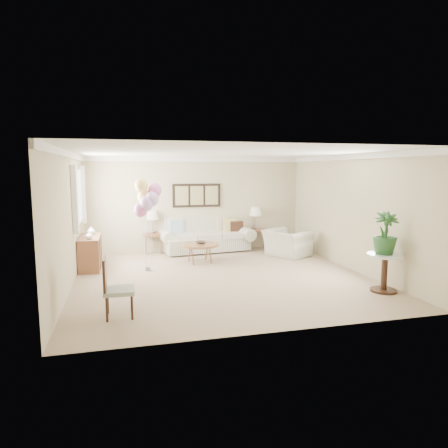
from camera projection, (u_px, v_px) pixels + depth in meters
name	position (u px, v px, depth m)	size (l,w,h in m)	color
ground_plane	(222.00, 277.00, 8.44)	(6.00, 6.00, 0.00)	tan
room_shell	(216.00, 200.00, 8.28)	(6.04, 6.04, 2.60)	#B8AE8D
wall_art_triptych	(197.00, 195.00, 11.08)	(1.35, 0.06, 0.65)	black
sofa	(206.00, 238.00, 11.13)	(2.66, 1.23, 0.94)	silver
end_table_left	(153.00, 236.00, 10.87)	(0.51, 0.46, 0.56)	brown
end_table_right	(256.00, 232.00, 11.56)	(0.52, 0.47, 0.57)	brown
lamp_left	(153.00, 216.00, 10.79)	(0.34, 0.34, 0.60)	gray
lamp_right	(256.00, 212.00, 11.48)	(0.36, 0.36, 0.63)	gray
coffee_table	(200.00, 245.00, 9.72)	(0.93, 0.93, 0.47)	#8F5D3D
decor_bowl	(201.00, 242.00, 9.71)	(0.23, 0.23, 0.06)	#312D27
armchair	(287.00, 243.00, 10.49)	(1.06, 0.92, 0.69)	silver
side_table	(385.00, 263.00, 7.37)	(0.66, 0.66, 0.71)	silver
potted_plant	(385.00, 233.00, 7.29)	(0.44, 0.44, 0.78)	#264D29
accent_chair	(114.00, 286.00, 6.07)	(0.46, 0.46, 0.94)	#99A596
credenza	(90.00, 252.00, 9.16)	(0.46, 1.20, 0.74)	brown
vase_white	(89.00, 235.00, 8.74)	(0.17, 0.17, 0.17)	silver
vase_sage	(91.00, 230.00, 9.36)	(0.19, 0.19, 0.20)	silver
balloon_cluster	(147.00, 198.00, 8.77)	(0.62, 0.54, 2.08)	gray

